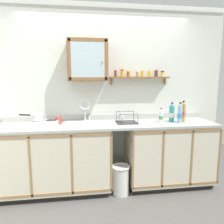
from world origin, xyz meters
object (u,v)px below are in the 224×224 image
(bottle_opaque_white_3, at_px, (161,116))
(dish_rack, at_px, (126,121))
(bottle_detergent_teal_1, at_px, (172,113))
(hot_plate_stove, at_px, (44,123))
(saucepan, at_px, (37,117))
(bottle_water_blue_0, at_px, (180,114))
(mug, at_px, (58,120))
(bottle_juice_amber_2, at_px, (183,112))
(trash_bin, at_px, (121,179))
(wall_cabinet, at_px, (88,60))
(sink, at_px, (85,125))

(bottle_opaque_white_3, relative_size, dish_rack, 0.74)
(bottle_detergent_teal_1, xyz_separation_m, bottle_opaque_white_3, (-0.17, -0.03, -0.03))
(hot_plate_stove, bearing_deg, bottle_opaque_white_3, -1.40)
(saucepan, xyz_separation_m, bottle_water_blue_0, (1.99, -0.14, 0.02))
(bottle_water_blue_0, xyz_separation_m, mug, (-1.71, 0.16, -0.08))
(saucepan, xyz_separation_m, bottle_detergent_teal_1, (1.91, -0.03, 0.01))
(bottle_juice_amber_2, xyz_separation_m, bottle_opaque_white_3, (-0.33, 0.02, -0.05))
(bottle_opaque_white_3, height_order, trash_bin, bottle_opaque_white_3)
(bottle_opaque_white_3, height_order, wall_cabinet, wall_cabinet)
(sink, relative_size, hot_plate_stove, 1.47)
(hot_plate_stove, xyz_separation_m, bottle_detergent_teal_1, (1.82, -0.01, 0.09))
(wall_cabinet, relative_size, trash_bin, 1.40)
(trash_bin, bearing_deg, hot_plate_stove, 167.98)
(sink, distance_m, wall_cabinet, 0.91)
(sink, bearing_deg, trash_bin, -26.45)
(mug, bearing_deg, saucepan, -174.99)
(hot_plate_stove, relative_size, mug, 3.24)
(bottle_opaque_white_3, bearing_deg, trash_bin, -163.99)
(sink, bearing_deg, mug, 175.23)
(hot_plate_stove, distance_m, dish_rack, 1.13)
(sink, xyz_separation_m, bottle_opaque_white_3, (1.09, -0.06, 0.11))
(bottle_water_blue_0, distance_m, mug, 1.72)
(sink, relative_size, dish_rack, 1.92)
(bottle_water_blue_0, height_order, bottle_detergent_teal_1, bottle_water_blue_0)
(bottle_water_blue_0, xyz_separation_m, bottle_opaque_white_3, (-0.25, 0.08, -0.04))
(dish_rack, bearing_deg, bottle_water_blue_0, -8.70)
(hot_plate_stove, relative_size, saucepan, 1.07)
(bottle_detergent_teal_1, relative_size, trash_bin, 0.69)
(bottle_juice_amber_2, bearing_deg, bottle_detergent_teal_1, 162.66)
(bottle_opaque_white_3, distance_m, trash_bin, 1.06)
(bottle_water_blue_0, height_order, dish_rack, bottle_water_blue_0)
(hot_plate_stove, height_order, dish_rack, dish_rack)
(bottle_juice_amber_2, bearing_deg, bottle_water_blue_0, -142.34)
(hot_plate_stove, relative_size, dish_rack, 1.31)
(saucepan, height_order, wall_cabinet, wall_cabinet)
(dish_rack, bearing_deg, saucepan, 178.93)
(hot_plate_stove, relative_size, bottle_juice_amber_2, 1.21)
(dish_rack, xyz_separation_m, trash_bin, (-0.11, -0.22, -0.78))
(bottle_juice_amber_2, bearing_deg, wall_cabinet, 171.59)
(hot_plate_stove, bearing_deg, sink, 1.56)
(sink, bearing_deg, wall_cabinet, 68.19)
(bottle_detergent_teal_1, xyz_separation_m, wall_cabinet, (-1.21, 0.15, 0.75))
(saucepan, relative_size, bottle_juice_amber_2, 1.12)
(sink, relative_size, bottle_water_blue_0, 1.85)
(dish_rack, bearing_deg, mug, 177.13)
(hot_plate_stove, xyz_separation_m, bottle_juice_amber_2, (1.97, -0.06, 0.11))
(bottle_opaque_white_3, distance_m, wall_cabinet, 1.32)
(bottle_detergent_teal_1, bearing_deg, mug, 178.11)
(bottle_juice_amber_2, bearing_deg, sink, 177.13)
(bottle_water_blue_0, xyz_separation_m, bottle_juice_amber_2, (0.08, 0.06, 0.01))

